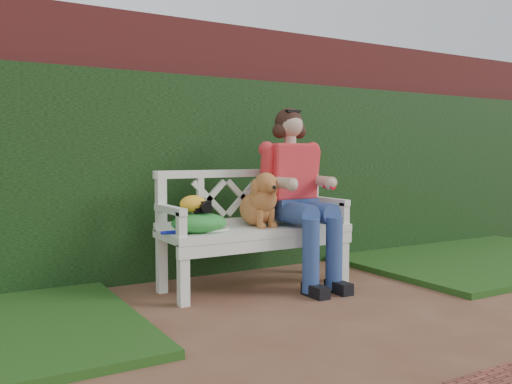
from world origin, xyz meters
TOP-DOWN VIEW (x-y plane):
  - ground at (0.00, 0.00)m, footprint 60.00×60.00m
  - brick_wall at (0.00, 1.90)m, footprint 10.00×0.30m
  - ivy_hedge at (0.00, 1.68)m, footprint 10.00×0.18m
  - grass_right at (2.40, 0.90)m, footprint 2.60×2.00m
  - garden_bench at (-0.03, 1.02)m, footprint 1.59×0.63m
  - seated_woman at (0.31, 1.00)m, footprint 0.71×0.87m
  - dog at (0.00, 1.03)m, footprint 0.36×0.44m
  - tennis_racket at (-0.47, 0.97)m, footprint 0.56×0.25m
  - green_bag at (-0.54, 0.96)m, footprint 0.43×0.34m
  - camera_item at (-0.52, 0.97)m, footprint 0.13×0.10m
  - baseball_glove at (-0.57, 0.99)m, footprint 0.21×0.17m

SIDE VIEW (x-z plane):
  - ground at x=0.00m, z-range 0.00..0.00m
  - grass_right at x=2.40m, z-range 0.00..0.05m
  - garden_bench at x=-0.03m, z-range 0.00..0.48m
  - tennis_racket at x=-0.47m, z-range 0.48..0.51m
  - green_bag at x=-0.54m, z-range 0.48..0.62m
  - camera_item at x=-0.52m, z-range 0.62..0.71m
  - baseball_glove at x=-0.57m, z-range 0.62..0.75m
  - dog at x=0.00m, z-range 0.48..0.91m
  - seated_woman at x=0.31m, z-range 0.00..1.40m
  - ivy_hedge at x=0.00m, z-range 0.00..1.70m
  - brick_wall at x=0.00m, z-range 0.00..2.20m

